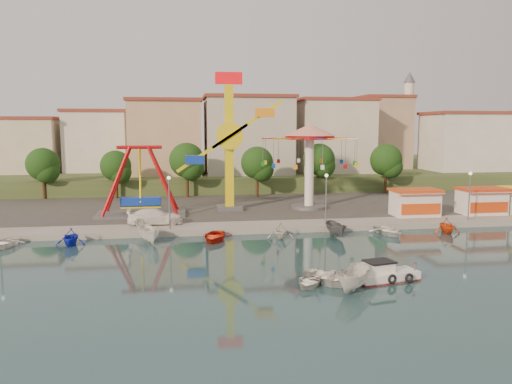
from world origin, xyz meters
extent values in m
plane|color=#15323B|center=(0.00, 0.00, 0.00)|extent=(200.00, 200.00, 0.00)
cube|color=#9E998E|center=(0.00, 62.00, 0.30)|extent=(200.00, 100.00, 0.60)
cube|color=#4C4944|center=(0.00, 30.00, 0.60)|extent=(90.00, 28.00, 0.01)
cube|color=#384C26|center=(0.00, 67.00, 1.50)|extent=(200.00, 60.00, 3.00)
cube|color=#59595E|center=(-11.42, 21.29, 0.75)|extent=(10.00, 5.00, 0.30)
cube|color=#1438AF|center=(-11.42, 21.29, 2.20)|extent=(4.50, 1.40, 1.00)
cylinder|color=#A80D0F|center=(-11.42, 21.29, 8.40)|extent=(5.00, 0.40, 0.40)
cube|color=#59595E|center=(-1.04, 23.60, 0.85)|extent=(3.00, 3.00, 0.50)
cube|color=yellow|center=(-1.04, 23.60, 8.10)|extent=(1.00, 1.00, 15.00)
cube|color=red|center=(-1.04, 23.60, 16.40)|extent=(3.20, 0.50, 1.40)
cylinder|color=yellow|center=(-1.04, 22.80, 9.60)|extent=(3.20, 0.50, 3.20)
cube|color=yellow|center=(1.05, 22.60, 10.97)|extent=(8.54, 0.35, 5.79)
cube|color=orange|center=(3.14, 22.60, 12.35)|extent=(2.20, 1.20, 1.00)
cylinder|color=#59595E|center=(8.83, 23.21, 0.80)|extent=(4.40, 4.40, 0.40)
cylinder|color=white|center=(8.83, 23.21, 5.10)|extent=(1.10, 1.10, 9.00)
cylinder|color=#A80D0F|center=(8.83, 23.21, 9.40)|extent=(6.00, 6.00, 0.50)
cone|color=red|center=(8.83, 23.21, 10.30)|extent=(6.40, 6.40, 1.40)
cube|color=white|center=(19.50, 16.50, 2.00)|extent=(5.00, 3.00, 2.80)
cube|color=#CB4312|center=(19.50, 16.50, 3.55)|extent=(5.40, 3.40, 0.25)
cube|color=red|center=(19.50, 14.80, 3.20)|extent=(5.00, 0.77, 0.43)
cube|color=white|center=(27.73, 16.50, 2.00)|extent=(5.00, 3.00, 2.80)
cube|color=#C1390F|center=(27.73, 16.50, 3.55)|extent=(5.40, 3.40, 0.25)
cube|color=red|center=(27.73, 14.80, 3.20)|extent=(5.00, 0.77, 0.43)
cylinder|color=#59595E|center=(-8.00, 13.00, 3.10)|extent=(0.14, 0.14, 5.00)
cylinder|color=#59595E|center=(8.00, 13.00, 3.10)|extent=(0.14, 0.14, 5.00)
cylinder|color=#59595E|center=(24.00, 13.00, 3.10)|extent=(0.14, 0.14, 5.00)
cylinder|color=#382314|center=(-26.00, 36.98, 2.40)|extent=(0.44, 0.44, 3.60)
sphere|color=black|center=(-26.00, 36.98, 5.49)|extent=(4.60, 4.60, 4.60)
cylinder|color=#382314|center=(-16.00, 36.24, 2.30)|extent=(0.44, 0.44, 3.40)
sphere|color=black|center=(-16.00, 36.24, 5.22)|extent=(4.35, 4.35, 4.35)
cylinder|color=#382314|center=(-6.00, 35.81, 2.56)|extent=(0.44, 0.44, 3.92)
sphere|color=black|center=(-6.00, 35.81, 5.94)|extent=(5.02, 5.02, 5.02)
cylinder|color=#382314|center=(4.00, 34.36, 2.43)|extent=(0.44, 0.44, 3.66)
sphere|color=black|center=(4.00, 34.36, 5.58)|extent=(4.68, 4.68, 4.68)
cylinder|color=#382314|center=(14.00, 37.35, 2.50)|extent=(0.44, 0.44, 3.80)
sphere|color=black|center=(14.00, 37.35, 5.77)|extent=(4.86, 4.86, 4.86)
cylinder|color=#382314|center=(24.00, 35.54, 2.49)|extent=(0.44, 0.44, 3.77)
sphere|color=black|center=(24.00, 35.54, 5.73)|extent=(4.83, 4.83, 4.83)
cube|color=beige|center=(-33.37, 46.06, 8.93)|extent=(9.26, 9.53, 11.87)
cube|color=silver|center=(-21.33, 51.38, 7.32)|extent=(12.33, 9.01, 8.63)
cube|color=tan|center=(-8.19, 51.96, 8.62)|extent=(11.95, 9.28, 11.23)
cube|color=beige|center=(5.60, 48.80, 7.60)|extent=(12.59, 10.50, 9.20)
cube|color=beige|center=(19.07, 52.20, 7.62)|extent=(10.75, 9.23, 9.24)
cube|color=tan|center=(32.37, 50.33, 8.61)|extent=(12.77, 10.96, 11.21)
cube|color=silver|center=(44.15, 48.77, 9.18)|extent=(8.23, 8.98, 12.36)
cube|color=beige|center=(56.03, 53.70, 7.38)|extent=(11.59, 10.93, 8.76)
cylinder|color=silver|center=(36.00, 54.00, 11.00)|extent=(1.80, 1.80, 16.00)
cylinder|color=#59595E|center=(36.00, 54.00, 16.00)|extent=(2.80, 2.80, 0.30)
cone|color=#59595E|center=(36.00, 54.00, 20.00)|extent=(2.20, 2.20, 2.00)
cube|color=white|center=(7.26, -4.48, 0.27)|extent=(4.71, 2.58, 0.80)
cube|color=#A80D0F|center=(7.26, -4.48, 0.07)|extent=(4.71, 2.58, 0.14)
cube|color=white|center=(6.73, -4.39, 0.94)|extent=(2.02, 1.68, 0.80)
cube|color=black|center=(6.73, -4.39, 1.38)|extent=(2.23, 1.89, 0.11)
torus|color=black|center=(7.26, -5.37, 0.40)|extent=(0.70, 0.31, 0.68)
torus|color=black|center=(8.51, -5.33, 0.40)|extent=(0.70, 0.31, 0.68)
imported|color=white|center=(3.19, -4.49, 0.43)|extent=(4.94, 5.11, 0.86)
imported|color=silver|center=(1.63, -4.80, 0.31)|extent=(3.37, 3.64, 0.61)
imported|color=silver|center=(4.24, -6.26, 0.81)|extent=(3.87, 4.22, 1.61)
imported|color=white|center=(-9.56, 15.58, 1.42)|extent=(5.80, 2.70, 1.64)
imported|color=white|center=(-22.65, 9.80, 0.40)|extent=(3.64, 4.43, 0.80)
imported|color=#1627C7|center=(-16.80, 9.80, 0.79)|extent=(2.71, 3.11, 1.58)
imported|color=silver|center=(-9.81, 9.80, 0.80)|extent=(2.70, 4.40, 1.59)
imported|color=red|center=(-3.81, 9.80, 0.42)|extent=(3.86, 4.68, 0.84)
imported|color=silver|center=(2.56, 9.80, 0.78)|extent=(2.88, 3.24, 1.55)
imported|color=#4F5053|center=(8.12, 9.80, 0.73)|extent=(1.62, 3.84, 1.46)
imported|color=white|center=(13.53, 9.80, 0.42)|extent=(3.54, 4.47, 0.83)
imported|color=#DE4613|center=(19.73, 9.80, 0.78)|extent=(2.89, 3.24, 1.57)
camera|label=1|loc=(-6.70, -36.41, 10.61)|focal=35.00mm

